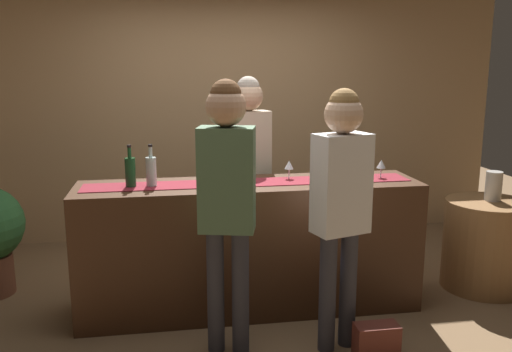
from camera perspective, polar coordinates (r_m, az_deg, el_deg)
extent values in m
plane|color=brown|center=(4.30, -0.64, -13.55)|extent=(10.00, 10.00, 0.00)
cube|color=tan|center=(5.78, -3.57, 7.91)|extent=(6.00, 0.12, 2.90)
cube|color=#3D2314|center=(4.12, -0.66, -7.38)|extent=(2.52, 0.60, 0.98)
cube|color=maroon|center=(3.98, -0.67, -0.68)|extent=(2.40, 0.28, 0.01)
cylinder|color=#B2C6C1|center=(3.92, -10.95, 0.43)|extent=(0.07, 0.07, 0.21)
cylinder|color=#B2C6C1|center=(3.90, -11.03, 2.48)|extent=(0.03, 0.03, 0.08)
cylinder|color=black|center=(3.89, -11.06, 3.16)|extent=(0.03, 0.03, 0.02)
cylinder|color=brown|center=(4.17, 8.34, 1.20)|extent=(0.07, 0.07, 0.21)
cylinder|color=brown|center=(4.15, 8.40, 3.14)|extent=(0.03, 0.03, 0.08)
cylinder|color=black|center=(4.14, 8.42, 3.77)|extent=(0.03, 0.03, 0.02)
cylinder|color=#194723|center=(3.92, -13.07, 0.34)|extent=(0.07, 0.07, 0.21)
cylinder|color=#194723|center=(3.90, -13.16, 2.40)|extent=(0.03, 0.03, 0.08)
cylinder|color=black|center=(3.89, -13.19, 3.07)|extent=(0.03, 0.03, 0.02)
cylinder|color=silver|center=(4.11, 3.47, -0.31)|extent=(0.06, 0.06, 0.00)
cylinder|color=silver|center=(4.10, 3.48, 0.23)|extent=(0.01, 0.01, 0.08)
cone|color=silver|center=(4.09, 3.49, 1.19)|extent=(0.07, 0.07, 0.06)
cylinder|color=silver|center=(3.94, -5.11, -0.87)|extent=(0.06, 0.06, 0.00)
cylinder|color=silver|center=(3.93, -5.12, -0.31)|extent=(0.01, 0.01, 0.08)
cone|color=silver|center=(3.92, -5.14, 0.69)|extent=(0.07, 0.07, 0.06)
cylinder|color=silver|center=(4.25, 12.95, -0.19)|extent=(0.06, 0.06, 0.00)
cylinder|color=silver|center=(4.24, 12.97, 0.33)|extent=(0.01, 0.01, 0.08)
cone|color=silver|center=(4.23, 13.01, 1.26)|extent=(0.07, 0.07, 0.06)
cylinder|color=#26262B|center=(4.73, 0.12, -5.87)|extent=(0.11, 0.11, 0.81)
cylinder|color=#26262B|center=(4.67, -1.69, -6.11)|extent=(0.11, 0.11, 0.81)
cube|color=beige|center=(4.53, -0.81, 2.80)|extent=(0.38, 0.28, 0.64)
sphere|color=#DBAD89|center=(4.48, -0.82, 8.40)|extent=(0.24, 0.24, 0.24)
sphere|color=#AD9E8E|center=(4.48, -0.83, 9.26)|extent=(0.19, 0.19, 0.19)
cylinder|color=#33333D|center=(3.59, 7.52, -12.07)|extent=(0.11, 0.11, 0.79)
cylinder|color=#33333D|center=(3.67, 9.64, -11.55)|extent=(0.11, 0.11, 0.79)
cube|color=white|center=(3.41, 8.96, -0.82)|extent=(0.38, 0.29, 0.63)
sphere|color=#DBAD89|center=(3.34, 9.20, 6.42)|extent=(0.24, 0.24, 0.24)
sphere|color=olive|center=(3.34, 9.24, 7.54)|extent=(0.19, 0.19, 0.19)
cylinder|color=#33333D|center=(3.56, -4.26, -11.97)|extent=(0.11, 0.11, 0.82)
cylinder|color=#33333D|center=(3.54, -1.64, -12.09)|extent=(0.11, 0.11, 0.82)
cube|color=#4C6B4C|center=(3.32, -3.09, -0.39)|extent=(0.38, 0.28, 0.65)
sphere|color=tan|center=(3.25, -3.18, 7.32)|extent=(0.25, 0.25, 0.25)
sphere|color=brown|center=(3.25, -3.19, 8.50)|extent=(0.19, 0.19, 0.19)
cylinder|color=olive|center=(4.90, 22.98, -6.65)|extent=(0.68, 0.68, 0.74)
cylinder|color=#B7B2A8|center=(4.81, 23.70, -0.97)|extent=(0.13, 0.13, 0.24)
cube|color=brown|center=(3.68, 12.53, -16.54)|extent=(0.28, 0.14, 0.22)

